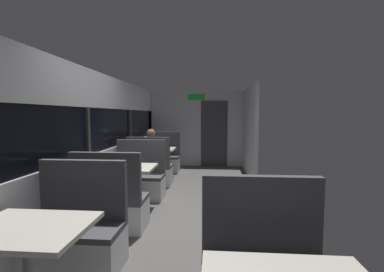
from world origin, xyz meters
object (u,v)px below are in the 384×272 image
Objects in this scene: bench_near_window_facing_entry at (77,236)px; seated_passenger at (151,161)px; bench_far_window_facing_end at (150,170)px; dining_table_mid_window at (127,173)px; dining_table_near_window at (29,239)px; bench_mid_window_facing_entry at (139,181)px; bench_mid_window_facing_end at (111,206)px; bench_far_window_facing_entry at (162,160)px; dining_table_far_window at (157,152)px.

bench_near_window_facing_entry is 0.87× the size of seated_passenger.
seated_passenger reaches higher than bench_far_window_facing_end.
seated_passenger reaches higher than dining_table_mid_window.
dining_table_near_window is 2.32m from dining_table_mid_window.
bench_near_window_facing_entry is at bearing -90.00° from bench_mid_window_facing_entry.
seated_passenger is (0.00, 0.07, 0.21)m from bench_far_window_facing_end.
bench_mid_window_facing_end is 2.32m from bench_far_window_facing_end.
dining_table_mid_window is at bearing -90.00° from bench_far_window_facing_end.
bench_far_window_facing_entry is 1.34m from seated_passenger.
dining_table_mid_window is at bearing 90.00° from dining_table_near_window.
dining_table_near_window is 0.82× the size of bench_mid_window_facing_entry.
dining_table_near_window and dining_table_far_window have the same top height.
bench_far_window_facing_end is at bearing -90.00° from dining_table_far_window.
dining_table_mid_window is 0.77m from bench_mid_window_facing_end.
bench_far_window_facing_end is 0.87× the size of seated_passenger.
bench_mid_window_facing_end is 1.00× the size of bench_mid_window_facing_entry.
seated_passenger is at bearing 90.00° from bench_mid_window_facing_entry.
bench_far_window_facing_end is at bearing 90.00° from bench_mid_window_facing_entry.
bench_far_window_facing_end is at bearing 90.00° from bench_near_window_facing_entry.
dining_table_far_window is at bearing 90.00° from bench_mid_window_facing_entry.
dining_table_mid_window is (0.00, 1.62, 0.31)m from bench_near_window_facing_entry.
seated_passenger is at bearing 90.00° from bench_near_window_facing_entry.
bench_mid_window_facing_end is at bearing -90.00° from seated_passenger.
dining_table_mid_window is 1.00× the size of dining_table_far_window.
dining_table_far_window is at bearing 90.00° from seated_passenger.
dining_table_near_window is at bearing -90.00° from bench_mid_window_facing_end.
bench_mid_window_facing_entry is at bearing -90.00° from bench_far_window_facing_entry.
bench_mid_window_facing_entry is at bearing 90.00° from dining_table_near_window.
dining_table_mid_window is 2.32m from dining_table_far_window.
bench_mid_window_facing_end is at bearing -90.00° from bench_mid_window_facing_entry.
dining_table_near_window is at bearing -90.00° from bench_near_window_facing_entry.
bench_mid_window_facing_entry is at bearing 90.00° from dining_table_mid_window.
dining_table_near_window is at bearing -90.00° from bench_mid_window_facing_entry.
bench_far_window_facing_entry reaches higher than dining_table_far_window.
bench_near_window_facing_entry is 4.63m from bench_far_window_facing_entry.
dining_table_near_window and dining_table_mid_window have the same top height.
bench_mid_window_facing_end is 0.87× the size of seated_passenger.
seated_passenger is (0.00, -1.33, 0.21)m from bench_far_window_facing_entry.
bench_mid_window_facing_entry is (0.00, 1.40, 0.00)m from bench_mid_window_facing_end.
dining_table_near_window is 1.65m from bench_mid_window_facing_end.
bench_mid_window_facing_entry is 2.32m from bench_far_window_facing_entry.
dining_table_near_window is 0.82× the size of bench_far_window_facing_end.
dining_table_mid_window is at bearing -90.00° from dining_table_far_window.
bench_far_window_facing_end is 1.40m from bench_far_window_facing_entry.
dining_table_near_window is 0.82× the size of bench_far_window_facing_entry.
bench_near_window_facing_entry is 1.00× the size of bench_far_window_facing_entry.
bench_near_window_facing_entry is at bearing -90.00° from dining_table_far_window.
dining_table_mid_window is at bearing -90.00° from bench_far_window_facing_entry.
bench_far_window_facing_end reaches higher than dining_table_near_window.
bench_far_window_facing_entry reaches higher than dining_table_near_window.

